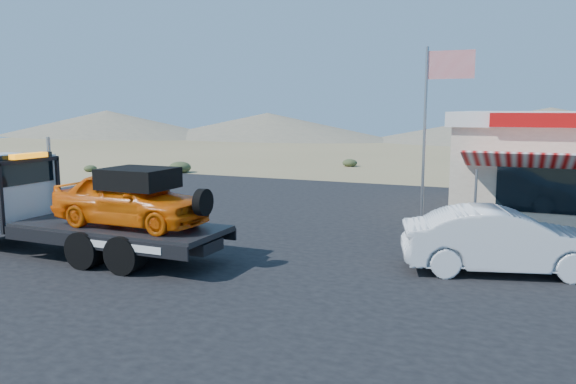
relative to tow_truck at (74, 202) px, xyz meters
name	(u,v)px	position (x,y,z in m)	size (l,w,h in m)	color
ground	(235,244)	(3.48, 2.79, -1.49)	(120.00, 120.00, 0.00)	olive
asphalt_lot	(331,230)	(5.48, 5.79, -1.48)	(32.00, 24.00, 0.02)	black
tow_truck	(74,202)	(0.00, 0.00, 0.00)	(8.25, 2.45, 2.76)	black
white_sedan	(503,241)	(10.94, 2.80, -0.67)	(1.68, 4.83, 1.59)	silver
flagpole	(432,117)	(8.41, 7.29, 2.28)	(1.55, 0.10, 6.00)	#99999E
desert_scrub	(104,177)	(-9.83, 12.30, -1.18)	(29.73, 33.79, 0.75)	#2D3B20
distant_hills	(378,126)	(-6.29, 57.93, 0.40)	(126.00, 48.00, 4.20)	#726B59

